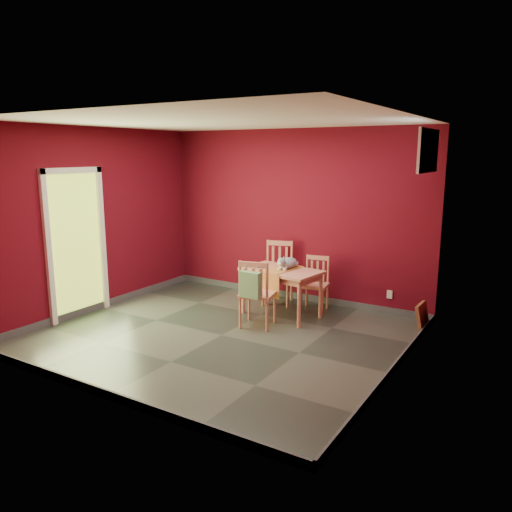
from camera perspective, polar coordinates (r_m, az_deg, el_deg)
The scene contains 13 objects.
ground at distance 6.59m, azimuth -3.95°, elevation -9.00°, with size 4.50×4.50×0.00m, color #2D342D.
room_shell at distance 6.57m, azimuth -3.95°, elevation -8.60°, with size 4.50×4.50×4.50m.
doorway at distance 7.52m, azimuth -19.92°, elevation 1.80°, with size 0.06×1.01×2.13m.
window at distance 6.17m, azimuth 19.04°, elevation 11.31°, with size 0.05×0.90×0.50m.
outlet_plate at distance 7.56m, azimuth 15.02°, elevation -4.26°, with size 0.08×0.01×0.12m, color silver.
dining_table at distance 7.17m, azimuth 2.93°, elevation -2.20°, with size 1.19×0.80×0.69m.
table_runner at distance 7.07m, azimuth 2.49°, elevation -2.11°, with size 0.41×0.72×0.34m.
chair_far_left at distance 7.85m, azimuth 2.52°, elevation -1.81°, with size 0.57×0.57×0.97m.
chair_far_right at distance 7.54m, azimuth 6.79°, elevation -3.07°, with size 0.44×0.44×0.81m.
chair_near at distance 6.73m, azimuth 0.08°, elevation -4.22°, with size 0.53×0.53×0.94m.
tote_bag at distance 6.49m, azimuth -0.67°, elevation -3.30°, with size 0.29×0.18×0.41m.
cat at distance 7.18m, azimuth 3.67°, elevation -0.56°, with size 0.23×0.45×0.22m, color slate, non-canonical shape.
picture_frame at distance 7.00m, azimuth 18.47°, elevation -6.70°, with size 0.14×0.38×0.38m.
Camera 1 is at (3.58, -5.02, 2.32)m, focal length 35.00 mm.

